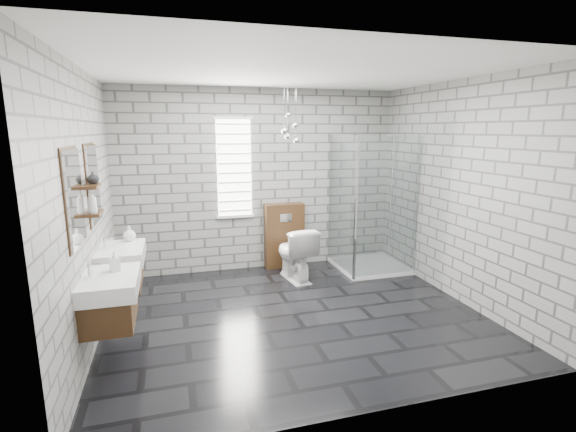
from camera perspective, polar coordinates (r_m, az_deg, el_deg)
name	(u,v)px	position (r m, az deg, el deg)	size (l,w,h in m)	color
floor	(295,315)	(4.98, 0.95, -13.40)	(4.20, 3.60, 0.02)	black
ceiling	(296,70)	(4.55, 1.08, 19.39)	(4.20, 3.60, 0.02)	white
wall_back	(261,181)	(6.31, -3.76, 4.85)	(4.20, 0.02, 2.70)	gray
wall_front	(371,242)	(2.92, 11.33, -3.47)	(4.20, 0.02, 2.70)	gray
wall_left	(85,210)	(4.45, -25.97, 0.78)	(0.02, 3.60, 2.70)	gray
wall_right	(459,192)	(5.55, 22.38, 3.05)	(0.02, 3.60, 2.70)	gray
vanity_left	(106,286)	(4.04, -23.68, -8.78)	(0.47, 0.70, 1.57)	#432A14
vanity_right	(118,256)	(4.92, -22.28, -5.08)	(0.47, 0.70, 1.57)	#432A14
shelf_lower	(94,213)	(4.40, -25.02, 0.34)	(0.14, 0.30, 0.03)	#432A14
shelf_upper	(91,186)	(4.36, -25.32, 3.69)	(0.14, 0.30, 0.03)	#432A14
window	(234,168)	(6.19, -7.37, 6.51)	(0.56, 0.05, 1.48)	white
cistern_panel	(284,236)	(6.44, -0.53, -2.69)	(0.60, 0.20, 1.00)	#432A14
flush_plate	(286,218)	(6.27, -0.28, -0.27)	(0.18, 0.01, 0.12)	silver
shower_enclosure	(368,238)	(6.38, 10.89, -3.02)	(1.00, 1.00, 2.03)	white
pendant_cluster	(290,129)	(5.92, 0.30, 11.81)	(0.27, 0.23, 0.79)	silver
toilet	(295,253)	(5.93, 0.94, -5.10)	(0.43, 0.76, 0.77)	white
soap_bottle_a	(114,261)	(4.09, -22.65, -5.71)	(0.08, 0.08, 0.18)	#B2B2B2
soap_bottle_b	(129,233)	(5.11, -20.89, -2.23)	(0.14, 0.14, 0.18)	#B2B2B2
soap_bottle_c	(92,202)	(4.29, -25.21, 1.73)	(0.08, 0.08, 0.21)	#B2B2B2
vase	(93,178)	(4.41, -25.14, 4.76)	(0.11, 0.11, 0.12)	#B2B2B2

